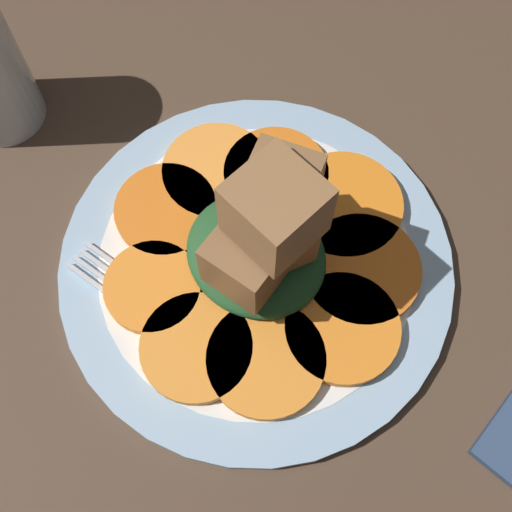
% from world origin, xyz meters
% --- Properties ---
extents(table_slab, '(1.20, 1.20, 0.02)m').
position_xyz_m(table_slab, '(0.00, 0.00, 0.01)').
color(table_slab, '#4C3828').
rests_on(table_slab, ground).
extents(plate, '(0.29, 0.29, 0.01)m').
position_xyz_m(plate, '(0.00, 0.00, 0.03)').
color(plate, '#99B7D1').
rests_on(plate, table_slab).
extents(carrot_slice_0, '(0.08, 0.08, 0.01)m').
position_xyz_m(carrot_slice_0, '(0.08, -0.00, 0.04)').
color(carrot_slice_0, orange).
rests_on(carrot_slice_0, plate).
extents(carrot_slice_1, '(0.08, 0.08, 0.01)m').
position_xyz_m(carrot_slice_1, '(0.06, 0.04, 0.04)').
color(carrot_slice_1, orange).
rests_on(carrot_slice_1, plate).
extents(carrot_slice_2, '(0.09, 0.09, 0.01)m').
position_xyz_m(carrot_slice_2, '(0.02, 0.08, 0.04)').
color(carrot_slice_2, orange).
rests_on(carrot_slice_2, plate).
extents(carrot_slice_3, '(0.08, 0.08, 0.01)m').
position_xyz_m(carrot_slice_3, '(-0.03, 0.06, 0.04)').
color(carrot_slice_3, orange).
rests_on(carrot_slice_3, plate).
extents(carrot_slice_4, '(0.08, 0.08, 0.01)m').
position_xyz_m(carrot_slice_4, '(-0.07, 0.04, 0.04)').
color(carrot_slice_4, '#F99438').
rests_on(carrot_slice_4, plate).
extents(carrot_slice_5, '(0.08, 0.08, 0.01)m').
position_xyz_m(carrot_slice_5, '(-0.08, -0.01, 0.04)').
color(carrot_slice_5, orange).
rests_on(carrot_slice_5, plate).
extents(carrot_slice_6, '(0.07, 0.07, 0.01)m').
position_xyz_m(carrot_slice_6, '(-0.04, -0.06, 0.04)').
color(carrot_slice_6, orange).
rests_on(carrot_slice_6, plate).
extents(carrot_slice_7, '(0.08, 0.08, 0.01)m').
position_xyz_m(carrot_slice_7, '(0.01, -0.08, 0.04)').
color(carrot_slice_7, orange).
rests_on(carrot_slice_7, plate).
extents(carrot_slice_8, '(0.08, 0.08, 0.01)m').
position_xyz_m(carrot_slice_8, '(0.05, -0.05, 0.04)').
color(carrot_slice_8, orange).
rests_on(carrot_slice_8, plate).
extents(center_pile, '(0.10, 0.09, 0.12)m').
position_xyz_m(center_pile, '(0.00, 0.00, 0.08)').
color(center_pile, '#235128').
rests_on(center_pile, plate).
extents(fork, '(0.19, 0.03, 0.00)m').
position_xyz_m(fork, '(-0.01, -0.07, 0.03)').
color(fork, silver).
rests_on(fork, plate).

